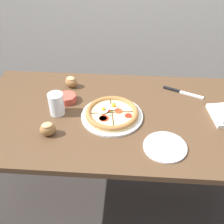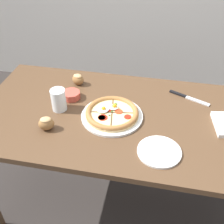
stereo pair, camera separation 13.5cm
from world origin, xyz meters
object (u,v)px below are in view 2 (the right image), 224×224
(ramekin_bowl, at_px, (71,95))
(knife_main, at_px, (189,98))
(dining_table, at_px, (125,130))
(bread_piece_mid, at_px, (78,79))
(water_glass, at_px, (59,101))
(pizza, at_px, (112,114))
(side_saucer, at_px, (159,152))
(bread_piece_near, at_px, (46,123))

(ramekin_bowl, xyz_separation_m, knife_main, (0.61, 0.12, -0.02))
(dining_table, height_order, bread_piece_mid, bread_piece_mid)
(dining_table, xyz_separation_m, ramekin_bowl, (-0.31, 0.09, 0.12))
(knife_main, bearing_deg, bread_piece_mid, -157.60)
(dining_table, height_order, water_glass, water_glass)
(dining_table, relative_size, pizza, 4.95)
(ramekin_bowl, bearing_deg, pizza, -25.11)
(bread_piece_mid, distance_m, side_saucer, 0.66)
(bread_piece_near, bearing_deg, bread_piece_mid, 85.52)
(side_saucer, bearing_deg, ramekin_bowl, 147.68)
(dining_table, relative_size, bread_piece_near, 17.39)
(dining_table, height_order, side_saucer, side_saucer)
(pizza, distance_m, bread_piece_mid, 0.35)
(bread_piece_mid, bearing_deg, pizza, -45.41)
(ramekin_bowl, distance_m, bread_piece_mid, 0.14)
(knife_main, distance_m, side_saucer, 0.44)
(bread_piece_near, xyz_separation_m, water_glass, (0.01, 0.16, 0.02))
(dining_table, distance_m, ramekin_bowl, 0.34)
(water_glass, bearing_deg, pizza, -2.09)
(bread_piece_near, height_order, water_glass, water_glass)
(dining_table, distance_m, bread_piece_near, 0.40)
(dining_table, xyz_separation_m, pizza, (-0.06, -0.02, 0.12))
(ramekin_bowl, bearing_deg, knife_main, 10.92)
(water_glass, xyz_separation_m, side_saucer, (0.51, -0.20, -0.05))
(pizza, distance_m, side_saucer, 0.31)
(ramekin_bowl, bearing_deg, water_glass, -105.53)
(ramekin_bowl, bearing_deg, bread_piece_mid, 91.47)
(bread_piece_near, bearing_deg, side_saucer, -5.18)
(water_glass, height_order, side_saucer, water_glass)
(ramekin_bowl, height_order, bread_piece_mid, bread_piece_mid)
(ramekin_bowl, bearing_deg, side_saucer, -32.32)
(ramekin_bowl, bearing_deg, dining_table, -16.59)
(ramekin_bowl, height_order, side_saucer, ramekin_bowl)
(pizza, bearing_deg, side_saucer, -38.53)
(pizza, height_order, water_glass, water_glass)
(pizza, bearing_deg, water_glass, 177.91)
(bread_piece_mid, xyz_separation_m, side_saucer, (0.49, -0.44, -0.03))
(water_glass, bearing_deg, bread_piece_mid, 83.96)
(pizza, xyz_separation_m, ramekin_bowl, (-0.24, 0.11, 0.00))
(dining_table, relative_size, water_glass, 13.16)
(dining_table, bearing_deg, knife_main, 34.37)
(side_saucer, bearing_deg, pizza, 141.47)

